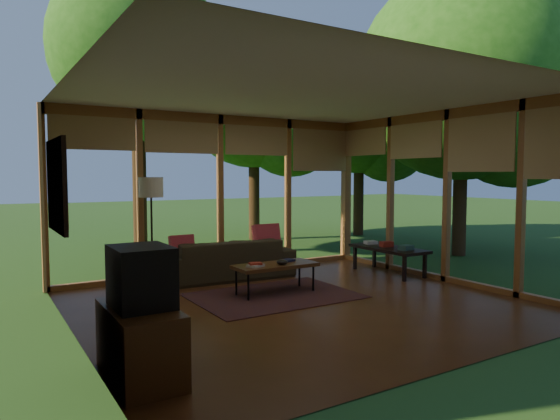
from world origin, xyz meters
TOP-DOWN VIEW (x-y plane):
  - floor at (0.00, 0.00)m, footprint 5.50×5.50m
  - ceiling at (0.00, 0.00)m, footprint 5.50×5.50m
  - wall_left at (-2.75, 0.00)m, footprint 0.04×5.00m
  - wall_front at (0.00, -2.50)m, footprint 5.50×0.04m
  - window_wall_back at (0.00, 2.50)m, footprint 5.50×0.12m
  - window_wall_right at (2.75, 0.00)m, footprint 0.12×5.00m
  - exterior_lawn at (8.00, 8.00)m, footprint 40.00×40.00m
  - tree_nw at (-0.67, 5.06)m, footprint 3.46×3.46m
  - tree_ne at (2.66, 6.26)m, footprint 3.84×3.84m
  - tree_se at (4.99, 1.60)m, footprint 4.26×4.26m
  - tree_far at (5.49, 5.48)m, footprint 3.21×3.21m
  - rug at (-0.08, 0.57)m, footprint 2.21×1.56m
  - sofa at (-0.15, 2.00)m, footprint 2.24×1.01m
  - pillow_left at (-0.90, 1.95)m, footprint 0.37×0.20m
  - pillow_right at (0.60, 1.95)m, footprint 0.46×0.25m
  - ct_book_lower at (-0.34, 0.64)m, footprint 0.26×0.23m
  - ct_book_upper at (-0.34, 0.64)m, footprint 0.20×0.17m
  - ct_book_side at (0.26, 0.77)m, footprint 0.23×0.19m
  - ct_bowl at (0.06, 0.59)m, footprint 0.16×0.16m
  - media_cabinet at (-2.47, -1.26)m, footprint 0.50×1.00m
  - television at (-2.45, -1.26)m, footprint 0.45×0.55m
  - console_book_a at (2.40, 0.52)m, footprint 0.24×0.19m
  - console_book_b at (2.40, 0.97)m, footprint 0.23×0.19m
  - console_book_c at (2.40, 1.37)m, footprint 0.23×0.19m
  - floor_lamp at (-1.34, 2.04)m, footprint 0.36×0.36m
  - coffee_table at (0.01, 0.69)m, footprint 1.20×0.50m
  - side_console at (2.40, 0.92)m, footprint 0.60×1.40m
  - wall_painting at (-2.71, 1.40)m, footprint 0.06×1.35m

SIDE VIEW (x-z plane):
  - exterior_lawn at x=8.00m, z-range -0.01..-0.01m
  - floor at x=0.00m, z-range 0.00..0.00m
  - rug at x=-0.08m, z-range 0.00..0.01m
  - media_cabinet at x=-2.47m, z-range 0.00..0.60m
  - sofa at x=-0.15m, z-range 0.00..0.64m
  - coffee_table at x=0.01m, z-range 0.18..0.60m
  - side_console at x=2.40m, z-range 0.18..0.64m
  - ct_book_side at x=0.26m, z-range 0.42..0.45m
  - ct_book_lower at x=-0.34m, z-range 0.42..0.46m
  - ct_bowl at x=0.06m, z-range 0.42..0.50m
  - ct_book_upper at x=-0.34m, z-range 0.45..0.48m
  - console_book_c at x=2.40m, z-range 0.46..0.51m
  - console_book_a at x=2.40m, z-range 0.46..0.54m
  - console_book_b at x=2.40m, z-range 0.45..0.55m
  - pillow_left at x=-0.90m, z-range 0.37..0.76m
  - pillow_right at x=0.60m, z-range 0.37..0.85m
  - television at x=-2.45m, z-range 0.60..1.10m
  - wall_left at x=-2.75m, z-range 0.00..2.70m
  - wall_front at x=0.00m, z-range 0.00..2.70m
  - window_wall_back at x=0.00m, z-range 0.00..2.70m
  - window_wall_right at x=2.75m, z-range 0.00..2.70m
  - floor_lamp at x=-1.34m, z-range 0.58..2.23m
  - wall_painting at x=-2.71m, z-range 0.98..2.12m
  - ceiling at x=0.00m, z-range 2.70..2.70m
  - tree_far at x=5.49m, z-range 0.85..5.79m
  - tree_se at x=4.99m, z-range 0.78..6.61m
  - tree_ne at x=2.66m, z-range 0.92..6.63m
  - tree_nw at x=-0.67m, z-range 1.24..7.22m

